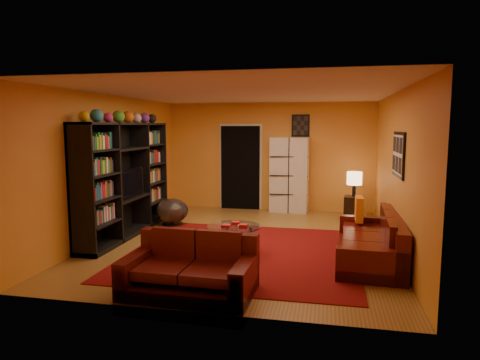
% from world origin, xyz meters
% --- Properties ---
extents(floor, '(6.00, 6.00, 0.00)m').
position_xyz_m(floor, '(0.00, 0.00, 0.00)').
color(floor, brown).
rests_on(floor, ground).
extents(ceiling, '(6.00, 6.00, 0.00)m').
position_xyz_m(ceiling, '(0.00, 0.00, 2.60)').
color(ceiling, white).
rests_on(ceiling, wall_back).
extents(wall_back, '(6.00, 0.00, 6.00)m').
position_xyz_m(wall_back, '(0.00, 3.00, 1.30)').
color(wall_back, orange).
rests_on(wall_back, floor).
extents(wall_front, '(6.00, 0.00, 6.00)m').
position_xyz_m(wall_front, '(0.00, -3.00, 1.30)').
color(wall_front, orange).
rests_on(wall_front, floor).
extents(wall_left, '(0.00, 6.00, 6.00)m').
position_xyz_m(wall_left, '(-2.50, 0.00, 1.30)').
color(wall_left, orange).
rests_on(wall_left, floor).
extents(wall_right, '(0.00, 6.00, 6.00)m').
position_xyz_m(wall_right, '(2.50, 0.00, 1.30)').
color(wall_right, orange).
rests_on(wall_right, floor).
extents(rug, '(3.60, 3.60, 0.01)m').
position_xyz_m(rug, '(0.10, -0.70, 0.01)').
color(rug, '#580A0B').
rests_on(rug, floor).
extents(doorway, '(0.95, 0.10, 2.04)m').
position_xyz_m(doorway, '(-0.70, 2.96, 1.02)').
color(doorway, black).
rests_on(doorway, floor).
extents(wall_art_right, '(0.03, 1.00, 0.70)m').
position_xyz_m(wall_art_right, '(2.48, -0.30, 1.60)').
color(wall_art_right, black).
rests_on(wall_art_right, wall_right).
extents(wall_art_back, '(0.42, 0.03, 0.52)m').
position_xyz_m(wall_art_back, '(0.75, 2.98, 2.05)').
color(wall_art_back, black).
rests_on(wall_art_back, wall_back).
extents(entertainment_unit, '(0.45, 3.00, 2.10)m').
position_xyz_m(entertainment_unit, '(-2.27, 0.00, 1.05)').
color(entertainment_unit, black).
rests_on(entertainment_unit, floor).
extents(tv, '(0.94, 0.12, 0.54)m').
position_xyz_m(tv, '(-2.23, -0.07, 0.99)').
color(tv, black).
rests_on(tv, entertainment_unit).
extents(sofa, '(1.03, 2.29, 0.85)m').
position_xyz_m(sofa, '(2.14, -0.67, 0.28)').
color(sofa, '#440B09').
rests_on(sofa, rug).
extents(loveseat, '(1.58, 0.98, 0.85)m').
position_xyz_m(loveseat, '(-0.21, -2.42, 0.28)').
color(loveseat, '#440B09').
rests_on(loveseat, rug).
extents(throw_pillow, '(0.12, 0.42, 0.42)m').
position_xyz_m(throw_pillow, '(1.95, 0.17, 0.63)').
color(throw_pillow, orange).
rests_on(throw_pillow, sofa).
extents(coffee_table, '(0.87, 0.87, 0.43)m').
position_xyz_m(coffee_table, '(-0.05, -0.73, 0.39)').
color(coffee_table, silver).
rests_on(coffee_table, floor).
extents(storage_cabinet, '(0.92, 0.47, 1.77)m').
position_xyz_m(storage_cabinet, '(0.52, 2.80, 0.89)').
color(storage_cabinet, silver).
rests_on(storage_cabinet, floor).
extents(bowl_chair, '(0.67, 0.67, 0.55)m').
position_xyz_m(bowl_chair, '(-1.73, 0.94, 0.29)').
color(bowl_chair, black).
rests_on(bowl_chair, floor).
extents(side_table, '(0.44, 0.44, 0.50)m').
position_xyz_m(side_table, '(1.99, 2.30, 0.25)').
color(side_table, black).
rests_on(side_table, floor).
extents(table_lamp, '(0.33, 0.33, 0.54)m').
position_xyz_m(table_lamp, '(1.99, 2.30, 0.89)').
color(table_lamp, black).
rests_on(table_lamp, side_table).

